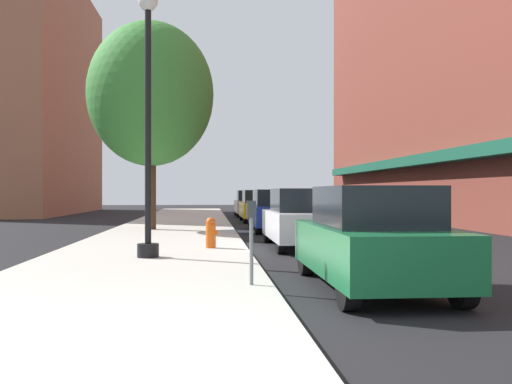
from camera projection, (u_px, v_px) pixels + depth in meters
The scene contains 13 objects.
ground_plane at pixel (272, 230), 23.01m from camera, with size 90.00×90.00×0.00m, color black.
sidewalk_slab at pixel (175, 228), 23.66m from camera, with size 4.80×50.00×0.12m, color #B7B2A8.
building_right_brick at pixel (482, 40), 27.93m from camera, with size 6.80×40.00×18.33m.
building_far_background at pixel (36, 97), 40.66m from camera, with size 6.80×18.00×16.92m.
lamppost at pixel (148, 118), 12.43m from camera, with size 0.48×0.48×5.90m.
fire_hydrant at pixel (211, 232), 14.52m from camera, with size 0.33×0.26×0.79m.
parking_meter_near at pixel (251, 232), 8.75m from camera, with size 0.14×0.09×1.31m.
tree_near at pixel (151, 94), 21.73m from camera, with size 4.85×4.85×8.03m.
car_green at pixel (372, 239), 9.02m from camera, with size 1.80×4.30×1.66m.
car_white at pixel (302, 219), 15.77m from camera, with size 1.80×4.30×1.66m.
car_blue at pixel (274, 211), 22.28m from camera, with size 1.80×4.30×1.66m.
car_yellow at pixel (258, 206), 29.29m from camera, with size 1.80×4.30×1.66m.
car_silver at pixel (250, 204), 35.51m from camera, with size 1.80×4.30×1.66m.
Camera 1 is at (1.38, -4.87, 1.57)m, focal length 39.44 mm.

